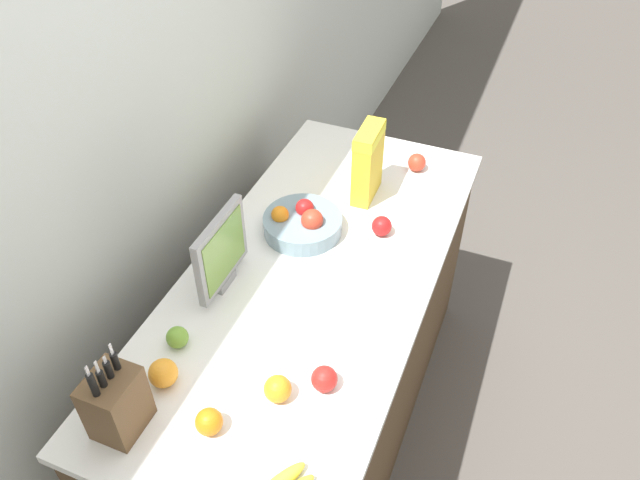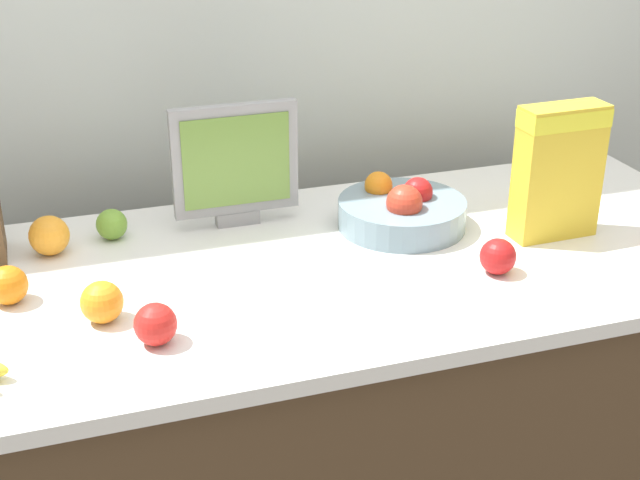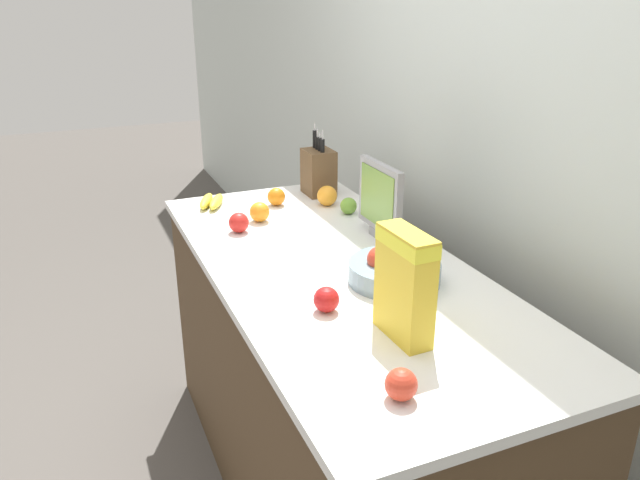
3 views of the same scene
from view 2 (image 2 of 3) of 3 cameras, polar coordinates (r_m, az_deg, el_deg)
name	(u,v)px [view 2 (image 2 of 3)]	position (r m, az deg, el deg)	size (l,w,h in m)	color
counter	(342,441)	(2.00, 1.42, -12.73)	(1.72, 0.76, 0.89)	#4C3823
small_monitor	(235,162)	(1.87, -5.44, 4.98)	(0.27, 0.03, 0.27)	gray
cereal_box	(559,166)	(1.87, 15.03, 4.61)	(0.18, 0.08, 0.28)	gold
fruit_bowl	(402,211)	(1.90, 5.26, 1.89)	(0.27, 0.27, 0.11)	gray
apple_by_knife_block	(498,256)	(1.73, 11.31, -1.04)	(0.07, 0.07, 0.07)	red
apple_rightmost	(155,324)	(1.49, -10.49, -5.32)	(0.07, 0.07, 0.07)	red
apple_middle	(112,224)	(1.89, -13.19, 0.99)	(0.06, 0.06, 0.06)	#6B9E33
orange_mid_right	(49,235)	(1.85, -16.95, 0.28)	(0.08, 0.08, 0.08)	orange
orange_front_center	(102,302)	(1.58, -13.79, -3.88)	(0.07, 0.07, 0.07)	orange
orange_back_center	(8,285)	(1.68, -19.35, -2.74)	(0.07, 0.07, 0.07)	orange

